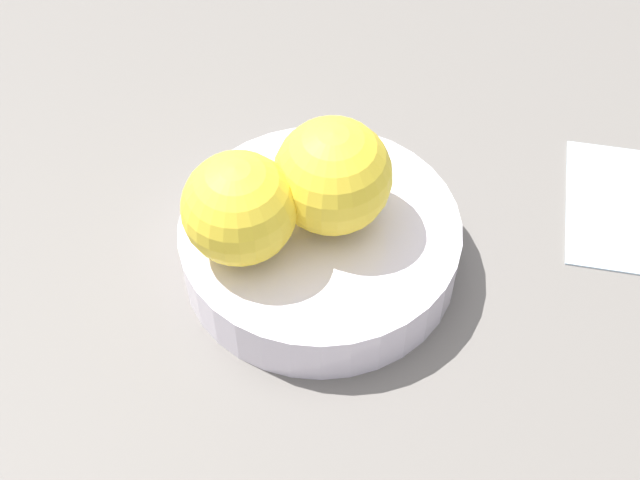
# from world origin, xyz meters

# --- Properties ---
(ground_plane) EXTENTS (1.10, 1.10, 0.02)m
(ground_plane) POSITION_xyz_m (0.00, 0.00, -0.01)
(ground_plane) COLOR #66605B
(fruit_bowl) EXTENTS (0.18, 0.18, 0.04)m
(fruit_bowl) POSITION_xyz_m (0.00, 0.00, 0.02)
(fruit_bowl) COLOR silver
(fruit_bowl) RESTS_ON ground_plane
(orange_in_bowl_0) EXTENTS (0.07, 0.07, 0.07)m
(orange_in_bowl_0) POSITION_xyz_m (0.01, 0.01, 0.07)
(orange_in_bowl_0) COLOR yellow
(orange_in_bowl_0) RESTS_ON fruit_bowl
(orange_in_bowl_1) EXTENTS (0.07, 0.07, 0.07)m
(orange_in_bowl_1) POSITION_xyz_m (-0.04, -0.02, 0.07)
(orange_in_bowl_1) COLOR yellow
(orange_in_bowl_1) RESTS_ON fruit_bowl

